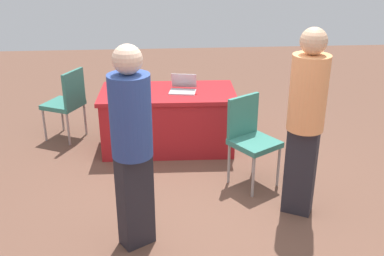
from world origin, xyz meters
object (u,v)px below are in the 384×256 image
person_organiser (132,140)px  laptop_silver (183,88)px  chair_back_row (67,100)px  scissors_red (194,92)px  person_attendee_browsing (306,115)px  yarn_ball (130,86)px  table_foreground (168,119)px  chair_aisle (250,135)px

person_organiser → laptop_silver: person_organiser is taller
chair_back_row → laptop_silver: (-1.51, 0.38, 0.25)m
person_organiser → scissors_red: 2.06m
person_attendee_browsing → laptop_silver: person_attendee_browsing is taller
chair_back_row → scissors_red: bearing=-78.3°
laptop_silver → scissors_red: size_ratio=2.03×
person_organiser → yarn_ball: (0.13, -2.05, -0.19)m
chair_back_row → yarn_ball: size_ratio=7.23×
table_foreground → laptop_silver: 0.46m
chair_back_row → person_organiser: 2.60m
table_foreground → person_organiser: bearing=80.4°
person_attendee_browsing → person_organiser: bearing=42.8°
yarn_ball → laptop_silver: bearing=174.6°
chair_aisle → scissors_red: chair_aisle is taller
table_foreground → person_organiser: 2.13m
person_organiser → yarn_ball: bearing=61.6°
chair_aisle → chair_back_row: (2.18, -1.35, -0.02)m
chair_aisle → person_attendee_browsing: bearing=88.3°
yarn_ball → table_foreground: bearing=174.8°
person_attendee_browsing → scissors_red: (0.91, -1.54, -0.27)m
chair_aisle → person_organiser: size_ratio=0.54×
person_attendee_browsing → chair_back_row: bearing=-9.0°
table_foreground → chair_back_row: 1.37m
chair_back_row → laptop_silver: size_ratio=2.62×
person_organiser → person_attendee_browsing: bearing=-18.0°
table_foreground → yarn_ball: bearing=-5.2°
person_organiser → scissors_red: bearing=39.1°
chair_aisle → person_organiser: person_organiser is taller
person_attendee_browsing → laptop_silver: (1.04, -1.59, -0.23)m
person_organiser → scissors_red: size_ratio=9.97×
chair_aisle → person_organiser: 1.63m
chair_aisle → chair_back_row: size_ratio=1.02×
table_foreground → person_attendee_browsing: size_ratio=0.93×
chair_back_row → laptop_silver: 1.57m
table_foreground → chair_aisle: 1.33m
chair_aisle → person_attendee_browsing: size_ratio=0.53×
chair_back_row → yarn_ball: (-0.85, 0.31, 0.27)m
person_attendee_browsing → laptop_silver: size_ratio=5.01×
table_foreground → person_attendee_browsing: bearing=127.4°
yarn_ball → scissors_red: bearing=171.8°
chair_aisle → laptop_silver: 1.20m
laptop_silver → person_attendee_browsing: bearing=133.7°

